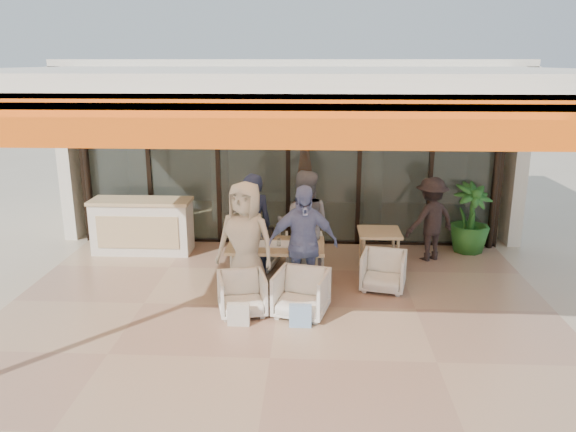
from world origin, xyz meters
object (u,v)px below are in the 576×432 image
Objects in this scene: host_counter at (142,226)px; chair_near_left at (242,292)px; chair_near_right at (301,291)px; diner_navy at (252,227)px; diner_periwinkle at (302,244)px; dining_table at (276,248)px; diner_grey at (304,226)px; side_table at (379,237)px; potted_palm at (470,219)px; side_chair at (383,269)px; chair_far_right at (304,250)px; diner_cream at (246,242)px; chair_far_left at (256,247)px; standing_woman at (431,219)px.

chair_near_left is at bearing -49.14° from host_counter.
chair_near_right is (3.03, -2.53, -0.17)m from host_counter.
diner_navy is 0.99× the size of diner_periwinkle.
dining_table is 0.66m from diner_grey.
side_table is (1.69, 0.78, -0.05)m from dining_table.
potted_palm is at bearing -177.11° from diner_navy.
diner_grey reaches higher than potted_palm.
side_chair is at bearing 167.44° from diner_grey.
side_table reaches higher than chair_near_right.
diner_periwinkle reaches higher than chair_near_left.
diner_cream is (-0.84, -1.40, 0.58)m from chair_far_right.
diner_grey reaches higher than chair_near_right.
chair_far_left reaches higher than chair_near_left.
chair_far_right is at bearing -169.05° from chair_far_left.
chair_far_left is 0.48× the size of standing_woman.
chair_far_left reaches higher than side_chair.
potted_palm is (3.91, 0.97, 0.30)m from chair_far_left.
host_counter is at bearing -5.13° from chair_far_left.
chair_far_right is 0.91× the size of chair_near_right.
diner_periwinkle is (0.84, 0.00, -0.02)m from diner_cream.
diner_cream is at bearing -149.57° from side_table.
standing_woman is at bearing 60.54° from chair_near_right.
dining_table is at bearing -166.22° from side_chair.
diner_grey reaches higher than diner_navy.
side_chair is at bearing 10.70° from chair_near_left.
side_table reaches higher than chair_near_left.
host_counter reaches higher than chair_near_right.
diner_grey reaches higher than chair_far_right.
diner_navy reaches higher than standing_woman.
diner_cream reaches higher than chair_near_right.
diner_periwinkle reaches higher than side_table.
chair_far_right is 1.56m from side_chair.
host_counter is at bearing 116.46° from chair_near_left.
host_counter is 3.05m from dining_table.
diner_periwinkle is at bearing 11.98° from standing_woman.
side_chair is (1.26, 0.99, -0.02)m from chair_near_right.
chair_near_right is at bearing 103.17° from diner_navy.
host_counter reaches higher than dining_table.
potted_palm is (3.07, 1.47, -0.25)m from diner_grey.
side_table is at bearing -173.50° from chair_far_left.
diner_periwinkle is at bearing 103.52° from chair_near_right.
chair_near_left is 4.86m from potted_palm.
standing_woman is (3.08, 0.51, 0.40)m from chair_far_left.
chair_near_left is at bearing -142.13° from side_chair.
diner_grey is 2.46m from standing_woman.
side_chair is (2.10, 0.99, 0.01)m from chair_near_left.
side_chair is (1.69, 0.03, -0.34)m from dining_table.
diner_grey reaches higher than host_counter.
diner_periwinkle is at bearing -142.24° from potted_palm.
side_chair is 0.45× the size of standing_woman.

